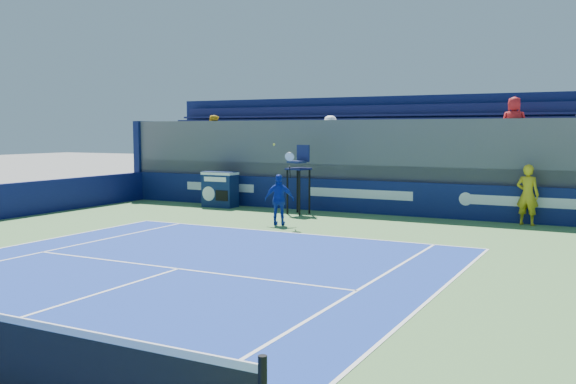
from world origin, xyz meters
The scene contains 6 objects.
ball_person centered at (5.77, 16.74, 0.98)m, with size 0.70×0.46×1.93m, color gold.
back_hoarding centered at (0.00, 17.10, 0.60)m, with size 20.40×0.21×1.20m.
match_clock centered at (-5.52, 16.31, 0.74)m, with size 1.33×0.75×1.40m.
umpire_chair centered at (-1.84, 15.85, 1.53)m, with size 0.84×0.84×2.48m.
tennis_player centered at (-1.17, 13.14, 0.82)m, with size 1.04×0.70×2.57m.
stadium_seating centered at (0.00, 19.14, 1.84)m, with size 21.00×4.05×4.40m.
Camera 1 is at (8.40, -4.53, 2.98)m, focal length 40.00 mm.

